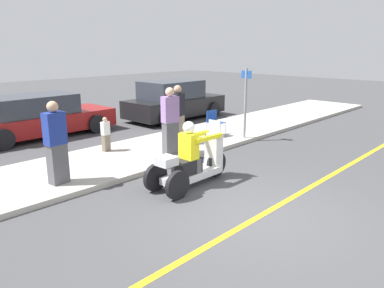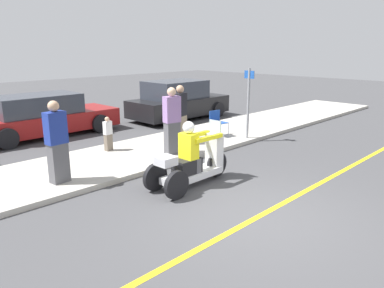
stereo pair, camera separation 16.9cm
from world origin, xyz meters
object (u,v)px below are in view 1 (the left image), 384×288
object	(u,v)px
spectator_with_child	(170,122)
parked_car_lot_right	(38,117)
spectator_mid_group	(56,145)
spectator_by_tree	(178,116)
motorcycle_trike	(192,163)
parked_car_lot_left	(174,101)
folding_chair_set_back	(214,120)
spectator_far_back	(106,135)
street_sign	(245,100)

from	to	relation	value
spectator_with_child	parked_car_lot_right	distance (m)	5.21
spectator_mid_group	spectator_by_tree	distance (m)	4.16
motorcycle_trike	parked_car_lot_right	bearing A→B (deg)	91.91
parked_car_lot_left	spectator_mid_group	bearing A→B (deg)	-151.36
spectator_by_tree	parked_car_lot_left	distance (m)	4.61
parked_car_lot_right	parked_car_lot_left	world-z (taller)	parked_car_lot_left
spectator_by_tree	folding_chair_set_back	size ratio (longest dim) A/B	2.13
spectator_by_tree	spectator_mid_group	bearing A→B (deg)	-172.39
spectator_with_child	parked_car_lot_right	size ratio (longest dim) A/B	0.37
spectator_far_back	spectator_with_child	bearing A→B (deg)	-55.20
parked_car_lot_right	street_sign	distance (m)	6.89
spectator_with_child	folding_chair_set_back	world-z (taller)	spectator_with_child
spectator_by_tree	parked_car_lot_left	world-z (taller)	spectator_by_tree
motorcycle_trike	street_sign	world-z (taller)	street_sign
spectator_mid_group	parked_car_lot_left	xyz separation A→B (m)	(7.23, 3.95, -0.22)
spectator_mid_group	street_sign	world-z (taller)	street_sign
folding_chair_set_back	street_sign	size ratio (longest dim) A/B	0.37
motorcycle_trike	spectator_with_child	bearing A→B (deg)	59.14
street_sign	folding_chair_set_back	bearing A→B (deg)	116.88
motorcycle_trike	spectator_far_back	distance (m)	3.36
folding_chair_set_back	street_sign	bearing A→B (deg)	-63.12
spectator_with_child	street_sign	size ratio (longest dim) A/B	0.82
spectator_far_back	folding_chair_set_back	world-z (taller)	spectator_far_back
spectator_by_tree	street_sign	size ratio (longest dim) A/B	0.80
motorcycle_trike	folding_chair_set_back	size ratio (longest dim) A/B	2.67
motorcycle_trike	spectator_mid_group	xyz separation A→B (m)	(-2.09, 1.95, 0.45)
spectator_far_back	folding_chair_set_back	bearing A→B (deg)	-15.62
folding_chair_set_back	parked_car_lot_right	size ratio (longest dim) A/B	0.17
street_sign	parked_car_lot_left	bearing A→B (deg)	75.73
folding_chair_set_back	parked_car_lot_right	xyz separation A→B (m)	(-3.80, 4.50, 0.05)
spectator_far_back	parked_car_lot_left	distance (m)	5.68
spectator_mid_group	spectator_by_tree	bearing A→B (deg)	7.61
spectator_mid_group	spectator_far_back	world-z (taller)	spectator_mid_group
street_sign	spectator_with_child	bearing A→B (deg)	172.95
spectator_by_tree	parked_car_lot_right	distance (m)	4.93
spectator_mid_group	spectator_with_child	size ratio (longest dim) A/B	0.98
spectator_with_child	spectator_by_tree	xyz separation A→B (m)	(0.92, 0.65, -0.03)
motorcycle_trike	street_sign	size ratio (longest dim) A/B	0.99
spectator_with_child	spectator_far_back	world-z (taller)	spectator_with_child
spectator_far_back	spectator_by_tree	bearing A→B (deg)	-23.58
spectator_far_back	street_sign	world-z (taller)	street_sign
spectator_far_back	parked_car_lot_right	size ratio (longest dim) A/B	0.20
spectator_far_back	folding_chair_set_back	xyz separation A→B (m)	(3.51, -0.98, 0.04)
spectator_mid_group	folding_chair_set_back	size ratio (longest dim) A/B	2.16
spectator_mid_group	parked_car_lot_right	xyz separation A→B (m)	(1.86, 4.93, -0.30)
motorcycle_trike	spectator_with_child	size ratio (longest dim) A/B	1.21
motorcycle_trike	spectator_by_tree	world-z (taller)	spectator_by_tree
spectator_mid_group	parked_car_lot_right	world-z (taller)	spectator_mid_group
folding_chair_set_back	motorcycle_trike	bearing A→B (deg)	-146.32
spectator_mid_group	spectator_by_tree	world-z (taller)	spectator_mid_group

